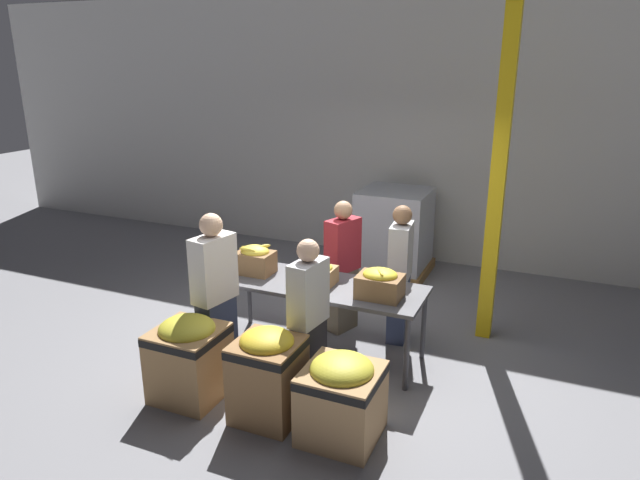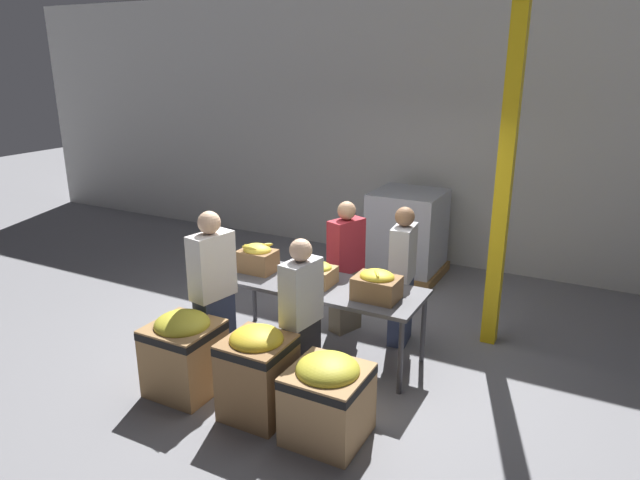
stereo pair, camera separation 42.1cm
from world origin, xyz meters
The scene contains 15 objects.
ground_plane centered at (0.00, 0.00, 0.00)m, with size 30.00×30.00×0.00m, color gray.
wall_back centered at (0.00, 3.43, 2.00)m, with size 16.00×0.08×4.00m.
sorting_table centered at (0.00, 0.00, 0.74)m, with size 2.20×0.79×0.80m.
banana_box_0 centered at (-0.75, 0.01, 0.96)m, with size 0.39×0.29×0.32m.
banana_box_1 centered at (-0.03, -0.01, 0.92)m, with size 0.40×0.31×0.25m.
banana_box_2 centered at (0.68, -0.08, 0.94)m, with size 0.43×0.32×0.30m.
volunteer_0 centered at (0.68, 0.65, 0.77)m, with size 0.25×0.43×1.55m.
volunteer_1 centered at (-0.77, -0.75, 0.82)m, with size 0.30×0.48×1.65m.
volunteer_2 centered at (0.02, 0.63, 0.76)m, with size 0.33×0.46×1.53m.
volunteer_3 centered at (0.22, -0.74, 0.76)m, with size 0.26×0.43×1.52m.
donation_bin_0 centered at (-0.77, -1.22, 0.42)m, with size 0.61×0.61×0.79m.
donation_bin_1 centered at (0.06, -1.22, 0.44)m, with size 0.55×0.55×0.83m.
donation_bin_2 centered at (0.74, -1.22, 0.39)m, with size 0.62×0.62×0.74m.
support_pillar centered at (1.56, 1.13, 2.00)m, with size 0.16×0.16×4.00m.
pallet_stack_0 centered at (0.03, 2.64, 0.61)m, with size 1.03×1.03×1.24m.
Camera 1 is at (2.19, -5.01, 3.02)m, focal length 32.00 mm.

